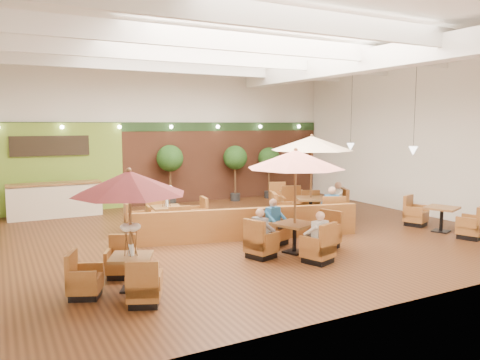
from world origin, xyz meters
TOP-DOWN VIEW (x-y plane):
  - room at (0.25, 1.22)m, footprint 14.04×14.00m
  - service_counter at (-4.40, 5.10)m, footprint 3.00×0.75m
  - booth_divider at (-0.10, -0.74)m, footprint 6.24×1.65m
  - table_0 at (-3.98, -3.13)m, footprint 2.30×2.45m
  - table_1 at (0.30, -2.39)m, footprint 2.69×2.69m
  - table_2 at (2.76, 0.31)m, footprint 2.97×2.97m
  - table_3 at (-1.71, 1.34)m, footprint 2.54×2.54m
  - table_4 at (5.40, -2.52)m, footprint 1.09×2.68m
  - table_5 at (3.26, 2.08)m, footprint 1.12×2.74m
  - topiary_0 at (-0.21, 5.30)m, footprint 1.02×1.02m
  - topiary_1 at (2.59, 5.30)m, footprint 0.98×0.98m
  - topiary_2 at (4.21, 5.30)m, footprint 0.94×0.94m
  - diner_0 at (0.30, -3.34)m, footprint 0.39×0.34m
  - diner_1 at (0.30, -1.44)m, footprint 0.40×0.35m
  - diner_2 at (-0.64, -2.39)m, footprint 0.35×0.40m
  - diner_3 at (2.76, -0.73)m, footprint 0.47×0.46m
  - diner_4 at (3.80, 0.31)m, footprint 0.44×0.46m

SIDE VIEW (x-z plane):
  - table_4 at x=5.40m, z-range -0.11..0.83m
  - table_5 at x=3.26m, z-range -0.11..0.85m
  - table_3 at x=-1.71m, z-range -0.34..1.18m
  - booth_divider at x=-0.10m, z-range 0.00..0.88m
  - service_counter at x=-4.40m, z-range -0.01..1.17m
  - diner_2 at x=-0.64m, z-range 0.37..1.10m
  - diner_0 at x=0.30m, z-range 0.37..1.11m
  - diner_1 at x=0.30m, z-range 0.37..1.11m
  - diner_4 at x=3.80m, z-range 0.36..1.16m
  - diner_3 at x=2.76m, z-range 0.35..1.19m
  - topiary_2 at x=4.21m, z-range 0.53..2.71m
  - table_0 at x=-3.98m, z-range 0.51..2.86m
  - topiary_1 at x=2.59m, z-range 0.56..2.84m
  - topiary_0 at x=-0.21m, z-range 0.58..2.95m
  - table_1 at x=0.30m, z-range 0.47..3.06m
  - table_2 at x=2.76m, z-range 0.50..3.33m
  - room at x=0.25m, z-range 0.87..6.39m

